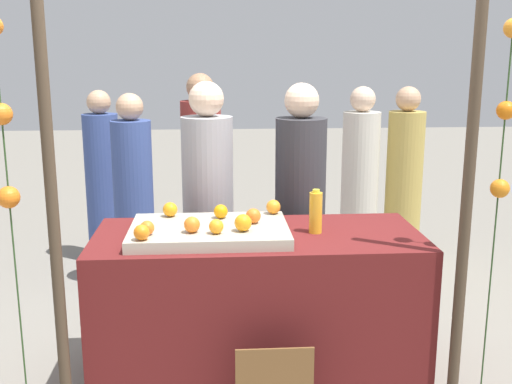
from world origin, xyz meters
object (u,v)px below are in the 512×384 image
object	(u,v)px
stall_counter	(258,307)
juice_bottle	(316,212)
orange_0	(147,228)
vendor_left	(208,217)
vendor_right	(300,218)
orange_1	(216,226)

from	to	relation	value
stall_counter	juice_bottle	distance (m)	0.63
juice_bottle	orange_0	bearing A→B (deg)	-168.15
vendor_left	vendor_right	distance (m)	0.60
orange_0	juice_bottle	distance (m)	0.91
orange_0	juice_bottle	world-z (taller)	juice_bottle
vendor_right	juice_bottle	bearing A→B (deg)	-90.77
orange_1	vendor_left	size ratio (longest dim) A/B	0.05
orange_1	vendor_left	distance (m)	0.90
juice_bottle	vendor_left	bearing A→B (deg)	130.53
stall_counter	orange_1	distance (m)	0.60
orange_1	orange_0	bearing A→B (deg)	179.85
orange_1	vendor_left	xyz separation A→B (m)	(-0.05, 0.88, -0.19)
stall_counter	vendor_right	world-z (taller)	vendor_right
stall_counter	juice_bottle	bearing A→B (deg)	0.81
stall_counter	orange_1	size ratio (longest dim) A/B	23.59
orange_0	vendor_right	world-z (taller)	vendor_right
stall_counter	vendor_left	bearing A→B (deg)	111.62
orange_0	vendor_right	bearing A→B (deg)	43.16
stall_counter	vendor_left	xyz separation A→B (m)	(-0.28, 0.70, 0.34)
orange_0	vendor_left	distance (m)	0.95
stall_counter	orange_0	world-z (taller)	orange_0
stall_counter	vendor_right	size ratio (longest dim) A/B	1.09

